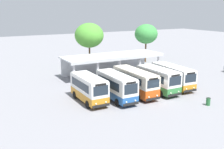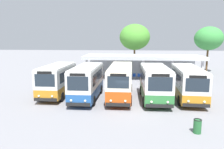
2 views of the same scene
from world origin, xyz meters
name	(u,v)px [view 1 (image 1 of 2)]	position (x,y,z in m)	size (l,w,h in m)	color
ground_plane	(155,99)	(0.00, 0.00, 0.00)	(180.00, 180.00, 0.00)	gray
city_bus_nearest_orange	(89,88)	(-7.45, 3.16, 1.75)	(2.35, 6.61, 3.15)	black
city_bus_second_in_row	(116,86)	(-4.23, 2.26, 1.77)	(2.34, 7.08, 3.21)	black
city_bus_middle_cream	(135,81)	(-1.01, 2.94, 1.77)	(2.33, 8.03, 3.19)	black
city_bus_fourth_amber	(158,79)	(2.21, 2.26, 1.78)	(2.49, 6.77, 3.23)	black
city_bus_fifth_blue	(173,76)	(5.43, 3.01, 1.71)	(2.70, 7.64, 3.08)	black
terminal_canopy	(111,59)	(1.74, 14.33, 2.63)	(16.97, 5.62, 3.40)	silver
waiting_chair_end_by_column	(109,74)	(0.54, 12.70, 0.52)	(0.46, 0.46, 0.86)	slate
waiting_chair_second_from_end	(113,73)	(1.23, 12.64, 0.52)	(0.46, 0.46, 0.86)	slate
waiting_chair_middle_seat	(117,73)	(1.92, 12.71, 0.52)	(0.46, 0.46, 0.86)	slate
roadside_tree_behind_canopy	(89,35)	(0.73, 20.87, 6.08)	(5.36, 5.36, 8.37)	brown
roadside_tree_east_of_canopy	(146,34)	(13.23, 20.24, 5.83)	(4.70, 4.70, 7.84)	brown
litter_bin_apron	(208,102)	(4.05, -4.72, 0.46)	(0.49, 0.49, 0.90)	#266633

